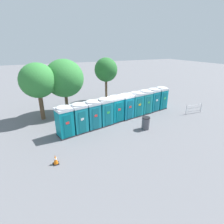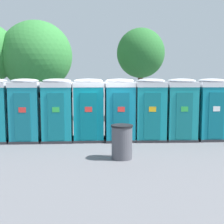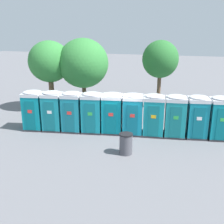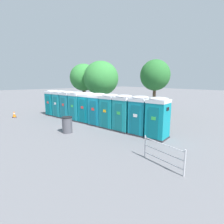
# 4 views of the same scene
# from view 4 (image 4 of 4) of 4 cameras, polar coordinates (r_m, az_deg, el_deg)

# --- Properties ---
(ground_plane) EXTENTS (120.00, 120.00, 0.00)m
(ground_plane) POSITION_cam_4_polar(r_m,az_deg,el_deg) (14.63, -5.60, -3.60)
(ground_plane) COLOR slate
(portapotty_0) EXTENTS (1.42, 1.43, 2.54)m
(portapotty_0) POSITION_cam_4_polar(r_m,az_deg,el_deg) (18.67, -18.69, 2.94)
(portapotty_0) COLOR #2D2D33
(portapotty_0) RESTS_ON ground
(portapotty_1) EXTENTS (1.40, 1.41, 2.54)m
(portapotty_1) POSITION_cam_4_polar(r_m,az_deg,el_deg) (17.62, -16.47, 2.65)
(portapotty_1) COLOR #2D2D33
(portapotty_1) RESTS_ON ground
(portapotty_2) EXTENTS (1.38, 1.39, 2.54)m
(portapotty_2) POSITION_cam_4_polar(r_m,az_deg,el_deg) (16.60, -14.03, 2.31)
(portapotty_2) COLOR #2D2D33
(portapotty_2) RESTS_ON ground
(portapotty_3) EXTENTS (1.44, 1.42, 2.54)m
(portapotty_3) POSITION_cam_4_polar(r_m,az_deg,el_deg) (15.61, -11.24, 1.93)
(portapotty_3) COLOR #2D2D33
(portapotty_3) RESTS_ON ground
(portapotty_4) EXTENTS (1.45, 1.41, 2.54)m
(portapotty_4) POSITION_cam_4_polar(r_m,az_deg,el_deg) (14.69, -7.99, 1.51)
(portapotty_4) COLOR #2D2D33
(portapotty_4) RESTS_ON ground
(portapotty_5) EXTENTS (1.44, 1.43, 2.54)m
(portapotty_5) POSITION_cam_4_polar(r_m,az_deg,el_deg) (13.76, -4.58, 0.98)
(portapotty_5) COLOR #2D2D33
(portapotty_5) RESTS_ON ground
(portapotty_6) EXTENTS (1.40, 1.37, 2.54)m
(portapotty_6) POSITION_cam_4_polar(r_m,az_deg,el_deg) (12.91, -0.62, 0.38)
(portapotty_6) COLOR #2D2D33
(portapotty_6) RESTS_ON ground
(portapotty_7) EXTENTS (1.39, 1.37, 2.54)m
(portapotty_7) POSITION_cam_4_polar(r_m,az_deg,el_deg) (12.13, 3.87, -0.29)
(portapotty_7) COLOR #2D2D33
(portapotty_7) RESTS_ON ground
(portapotty_8) EXTENTS (1.40, 1.41, 2.54)m
(portapotty_8) POSITION_cam_4_polar(r_m,az_deg,el_deg) (11.48, 9.08, -1.01)
(portapotty_8) COLOR #2D2D33
(portapotty_8) RESTS_ON ground
(portapotty_9) EXTENTS (1.42, 1.41, 2.54)m
(portapotty_9) POSITION_cam_4_polar(r_m,az_deg,el_deg) (10.88, 14.72, -1.86)
(portapotty_9) COLOR #2D2D33
(portapotty_9) RESTS_ON ground
(street_tree_0) EXTENTS (3.28, 3.28, 5.45)m
(street_tree_0) POSITION_cam_4_polar(r_m,az_deg,el_deg) (21.71, -9.24, 11.01)
(street_tree_0) COLOR brown
(street_tree_0) RESTS_ON ground
(street_tree_1) EXTENTS (3.90, 3.90, 5.63)m
(street_tree_1) POSITION_cam_4_polar(r_m,az_deg,el_deg) (19.99, -3.61, 10.90)
(street_tree_1) COLOR #4C3826
(street_tree_1) RESTS_ON ground
(street_tree_2) EXTENTS (2.85, 2.85, 5.47)m
(street_tree_2) POSITION_cam_4_polar(r_m,az_deg,el_deg) (17.66, 13.88, 11.51)
(street_tree_2) COLOR brown
(street_tree_2) RESTS_ON ground
(trash_can) EXTENTS (0.70, 0.70, 1.10)m
(trash_can) POSITION_cam_4_polar(r_m,az_deg,el_deg) (12.20, -14.42, -4.06)
(trash_can) COLOR #4C4C54
(trash_can) RESTS_ON ground
(traffic_cone) EXTENTS (0.36, 0.36, 0.64)m
(traffic_cone) POSITION_cam_4_polar(r_m,az_deg,el_deg) (19.13, -29.32, -0.63)
(traffic_cone) COLOR black
(traffic_cone) RESTS_ON ground
(event_barrier) EXTENTS (2.05, 0.23, 1.05)m
(event_barrier) POSITION_cam_4_polar(r_m,az_deg,el_deg) (7.68, 16.22, -12.71)
(event_barrier) COLOR #B7B7BC
(event_barrier) RESTS_ON ground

